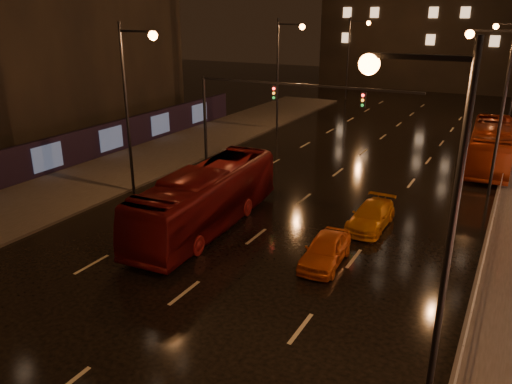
% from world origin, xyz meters
% --- Properties ---
extents(ground, '(140.00, 140.00, 0.00)m').
position_xyz_m(ground, '(0.00, 20.00, 0.00)').
color(ground, black).
rests_on(ground, ground).
extents(sidewalk_left, '(7.00, 70.00, 0.15)m').
position_xyz_m(sidewalk_left, '(-13.50, 15.00, 0.07)').
color(sidewalk_left, '#38332D').
rests_on(sidewalk_left, ground).
extents(hoarding_left, '(0.30, 46.00, 2.50)m').
position_xyz_m(hoarding_left, '(-17.20, 12.00, 1.25)').
color(hoarding_left, black).
rests_on(hoarding_left, ground).
extents(traffic_signal, '(15.31, 0.32, 6.20)m').
position_xyz_m(traffic_signal, '(-5.06, 20.00, 4.74)').
color(traffic_signal, black).
rests_on(traffic_signal, ground).
extents(streetlight_right, '(2.64, 0.50, 10.00)m').
position_xyz_m(streetlight_right, '(8.92, 2.00, 6.43)').
color(streetlight_right, black).
rests_on(streetlight_right, ground).
extents(railing_right, '(0.05, 56.00, 1.00)m').
position_xyz_m(railing_right, '(10.20, 18.00, 0.90)').
color(railing_right, '#99999E').
rests_on(railing_right, sidewalk_right).
extents(bus_red, '(3.39, 11.49, 3.16)m').
position_xyz_m(bus_red, '(-2.78, 9.86, 1.58)').
color(bus_red, '#5E0D0E').
rests_on(bus_red, ground).
extents(bus_curb, '(3.15, 11.11, 3.06)m').
position_xyz_m(bus_curb, '(9.00, 28.58, 1.53)').
color(bus_curb, maroon).
rests_on(bus_curb, ground).
extents(taxi_near, '(1.81, 3.99, 1.33)m').
position_xyz_m(taxi_near, '(4.00, 8.95, 0.67)').
color(taxi_near, '#C75212').
rests_on(taxi_near, ground).
extents(taxi_far, '(1.76, 4.26, 1.23)m').
position_xyz_m(taxi_far, '(4.64, 13.81, 0.62)').
color(taxi_far, orange).
rests_on(taxi_far, ground).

